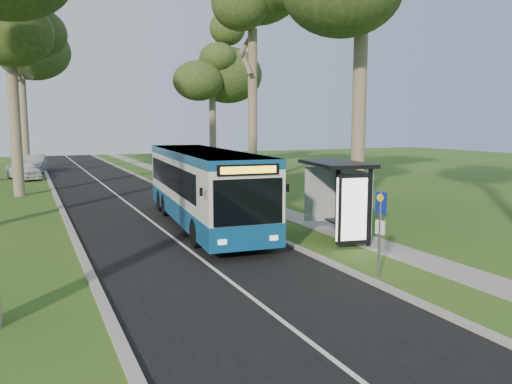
# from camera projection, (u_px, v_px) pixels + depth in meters

# --- Properties ---
(ground) EXTENTS (120.00, 120.00, 0.00)m
(ground) POSITION_uv_depth(u_px,v_px,m) (286.00, 244.00, 18.30)
(ground) COLOR #2E551A
(ground) RESTS_ON ground
(road) EXTENTS (7.00, 100.00, 0.02)m
(road) POSITION_uv_depth(u_px,v_px,m) (135.00, 209.00, 25.85)
(road) COLOR black
(road) RESTS_ON ground
(kerb_east) EXTENTS (0.25, 100.00, 0.12)m
(kerb_east) POSITION_uv_depth(u_px,v_px,m) (200.00, 204.00, 27.29)
(kerb_east) COLOR #9E9B93
(kerb_east) RESTS_ON ground
(kerb_west) EXTENTS (0.25, 100.00, 0.12)m
(kerb_west) POSITION_uv_depth(u_px,v_px,m) (63.00, 213.00, 24.39)
(kerb_west) COLOR #9E9B93
(kerb_west) RESTS_ON ground
(centre_line) EXTENTS (0.12, 100.00, 0.00)m
(centre_line) POSITION_uv_depth(u_px,v_px,m) (135.00, 209.00, 25.85)
(centre_line) COLOR white
(centre_line) RESTS_ON road
(footpath) EXTENTS (1.50, 100.00, 0.02)m
(footpath) POSITION_uv_depth(u_px,v_px,m) (250.00, 201.00, 28.54)
(footpath) COLOR gray
(footpath) RESTS_ON ground
(bus) EXTENTS (3.67, 12.51, 3.27)m
(bus) POSITION_uv_depth(u_px,v_px,m) (203.00, 187.00, 21.48)
(bus) COLOR silver
(bus) RESTS_ON ground
(bus_stop_sign) EXTENTS (0.14, 0.35, 2.52)m
(bus_stop_sign) POSITION_uv_depth(u_px,v_px,m) (380.00, 224.00, 14.17)
(bus_stop_sign) COLOR gray
(bus_stop_sign) RESTS_ON ground
(bus_shelter) EXTENTS (2.48, 3.74, 2.97)m
(bus_shelter) POSITION_uv_depth(u_px,v_px,m) (347.00, 186.00, 18.58)
(bus_shelter) COLOR black
(bus_shelter) RESTS_ON ground
(litter_bin) EXTENTS (0.61, 0.61, 1.08)m
(litter_bin) POSITION_uv_depth(u_px,v_px,m) (260.00, 208.00, 22.95)
(litter_bin) COLOR black
(litter_bin) RESTS_ON ground
(car_white) EXTENTS (2.97, 4.93, 1.57)m
(car_white) POSITION_uv_depth(u_px,v_px,m) (23.00, 170.00, 39.80)
(car_white) COLOR white
(car_white) RESTS_ON ground
(car_silver) EXTENTS (2.27, 5.09, 1.62)m
(car_silver) POSITION_uv_depth(u_px,v_px,m) (34.00, 164.00, 45.55)
(car_silver) COLOR #9FA2A6
(car_silver) RESTS_ON ground
(tree_west_c) EXTENTS (5.20, 5.20, 13.49)m
(tree_west_c) POSITION_uv_depth(u_px,v_px,m) (9.00, 28.00, 29.43)
(tree_west_c) COLOR #7A6B56
(tree_west_c) RESTS_ON ground
(tree_west_e) EXTENTS (5.20, 5.20, 16.21)m
(tree_west_e) POSITION_uv_depth(u_px,v_px,m) (19.00, 44.00, 47.37)
(tree_west_e) COLOR #7A6B56
(tree_west_e) RESTS_ON ground
(tree_east_c) EXTENTS (5.20, 5.20, 15.36)m
(tree_east_c) POSITION_uv_depth(u_px,v_px,m) (253.00, 26.00, 35.79)
(tree_east_c) COLOR #7A6B56
(tree_east_c) RESTS_ON ground
(tree_east_d) EXTENTS (5.20, 5.20, 13.99)m
(tree_east_d) POSITION_uv_depth(u_px,v_px,m) (212.00, 61.00, 47.23)
(tree_east_d) COLOR #7A6B56
(tree_east_d) RESTS_ON ground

